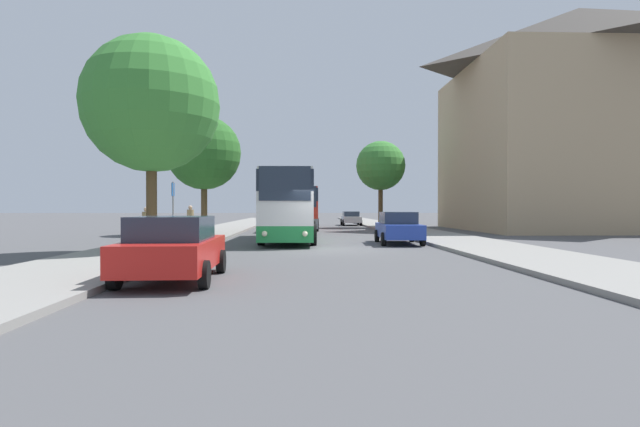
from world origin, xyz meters
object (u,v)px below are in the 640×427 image
bus_front (290,205)px  parked_car_right_near (398,227)px  pedestrian_waiting_far (190,221)px  tree_right_near (381,166)px  parked_car_right_far (351,218)px  tree_left_far (151,105)px  bus_stop_sign (173,205)px  bus_middle (299,208)px  tree_left_near (204,153)px  pedestrian_waiting_near (146,225)px  bus_rear (296,207)px  parked_car_left_curb (173,248)px

bus_front → parked_car_right_near: (5.29, -2.30, -1.07)m
pedestrian_waiting_far → tree_right_near: bearing=126.0°
parked_car_right_far → tree_left_far: tree_left_far is taller
bus_front → bus_stop_sign: (-5.23, -3.50, -0.01)m
bus_middle → tree_left_far: tree_left_far is taller
bus_middle → parked_car_right_near: bus_middle is taller
tree_left_near → pedestrian_waiting_near: bearing=-94.0°
pedestrian_waiting_near → parked_car_right_near: bearing=79.9°
parked_car_right_near → pedestrian_waiting_far: pedestrian_waiting_far is taller
parked_car_right_far → pedestrian_waiting_near: 29.17m
pedestrian_waiting_far → pedestrian_waiting_near: bearing=-29.5°
parked_car_right_far → pedestrian_waiting_near: size_ratio=2.80×
parked_car_right_far → pedestrian_waiting_far: bearing=64.8°
parked_car_right_near → bus_rear: bearing=-78.1°
bus_front → pedestrian_waiting_far: size_ratio=6.40×
bus_rear → tree_left_far: (-5.11, -37.12, 3.82)m
bus_front → pedestrian_waiting_far: (-5.39, 0.73, -0.85)m
tree_left_far → tree_right_near: size_ratio=1.09×
pedestrian_waiting_far → bus_rear: bearing=153.7°
pedestrian_waiting_far → bus_middle: bearing=140.3°
parked_car_left_curb → tree_left_far: 9.04m
bus_middle → tree_left_near: bearing=-130.3°
bus_rear → tree_right_near: size_ratio=1.48×
parked_car_right_far → tree_right_near: 7.77m
tree_left_near → parked_car_left_curb: bearing=-81.0°
parked_car_right_far → bus_stop_sign: 28.67m
bus_front → tree_left_far: (-5.10, -7.17, 3.79)m
pedestrian_waiting_near → parked_car_right_far: bearing=139.7°
pedestrian_waiting_near → tree_right_near: 25.42m
bus_front → tree_right_near: size_ratio=1.48×
bus_middle → tree_right_near: 8.74m
tree_right_near → tree_left_far: bearing=-117.4°
bus_stop_sign → pedestrian_waiting_far: bearing=92.2°
tree_right_near → bus_front: bearing=-113.6°
parked_car_left_curb → pedestrian_waiting_near: (-3.96, 10.77, 0.17)m
pedestrian_waiting_near → pedestrian_waiting_far: size_ratio=0.95×
parked_car_left_curb → parked_car_right_far: parked_car_left_curb is taller
tree_left_far → parked_car_right_far: bearing=70.7°
tree_left_far → bus_stop_sign: bearing=92.0°
bus_rear → pedestrian_waiting_far: (-5.40, -29.22, -0.82)m
parked_car_right_near → bus_stop_sign: (-10.52, -1.20, 1.07)m
bus_rear → parked_car_right_far: 8.88m
tree_right_near → parked_car_right_near: bearing=-96.6°
pedestrian_waiting_far → tree_left_far: (0.29, -7.91, 4.64)m
bus_middle → parked_car_left_curb: size_ratio=2.73×
tree_left_near → tree_right_near: size_ratio=1.01×
bus_rear → tree_right_near: 15.22m
parked_car_right_near → tree_left_near: tree_left_near is taller
parked_car_left_curb → parked_car_right_near: parked_car_right_near is taller
bus_rear → parked_car_right_far: bearing=-51.4°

